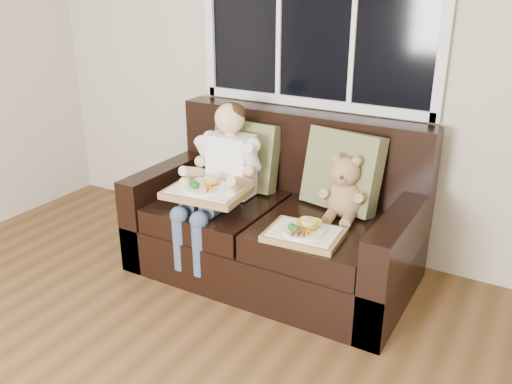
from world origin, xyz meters
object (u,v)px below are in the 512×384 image
Objects in this scene: tray_left at (207,190)px; tray_right at (304,233)px; teddy_bear at (344,191)px; loveseat at (278,225)px; child at (222,169)px.

tray_left is 0.67m from tray_right.
tray_left is 1.17× the size of tray_right.
tray_left is at bearing -163.74° from teddy_bear.
loveseat is at bearing 177.20° from teddy_bear.
child is 0.72m from tray_right.
teddy_bear is at bearing 74.44° from tray_right.
tray_left is (-0.33, -0.29, 0.27)m from loveseat.
teddy_bear reaches higher than tray_right.
child reaches higher than tray_left.
loveseat is 0.49m from child.
loveseat reaches higher than tray_right.
loveseat is 3.44× the size of tray_left.
child is 2.18× the size of tray_right.
tray_right is (0.34, -0.34, 0.17)m from loveseat.
child is 2.37× the size of teddy_bear.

